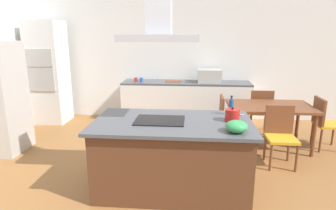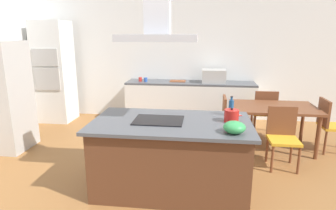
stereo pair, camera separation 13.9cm
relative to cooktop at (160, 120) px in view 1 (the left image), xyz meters
name	(u,v)px [view 1 (the left image)]	position (x,y,z in m)	size (l,w,h in m)	color
ground	(178,144)	(0.16, 1.50, -0.91)	(16.00, 16.00, 0.00)	#936033
wall_back	(183,60)	(0.16, 3.25, 0.44)	(7.20, 0.10, 2.70)	white
kitchen_island	(172,155)	(0.16, 0.00, -0.45)	(1.94, 1.09, 0.90)	#59331E
cooktop	(160,120)	(0.00, 0.00, 0.00)	(0.60, 0.44, 0.01)	black
tea_kettle	(232,115)	(0.88, 0.07, 0.07)	(0.23, 0.17, 0.18)	#B21E19
olive_oil_bottle	(231,107)	(0.90, 0.34, 0.10)	(0.07, 0.07, 0.26)	navy
mixing_bowl	(237,126)	(0.87, -0.34, 0.06)	(0.24, 0.24, 0.13)	#33934C
back_counter	(186,102)	(0.25, 2.88, -0.46)	(2.80, 0.62, 0.90)	silver
countertop_microwave	(209,76)	(0.75, 2.88, 0.13)	(0.50, 0.38, 0.28)	#B2AFAA
coffee_mug_red	(136,79)	(-0.85, 2.85, 0.04)	(0.08, 0.08, 0.09)	red
coffee_mug_blue	(141,80)	(-0.73, 2.82, 0.04)	(0.08, 0.08, 0.09)	#2D56B2
cutting_board	(173,81)	(-0.03, 2.93, 0.00)	(0.34, 0.24, 0.02)	brown
wall_oven_stack	(49,73)	(-2.74, 2.65, 0.20)	(0.70, 0.66, 2.20)	silver
dining_table	(270,110)	(1.71, 1.52, -0.24)	(1.40, 0.90, 0.75)	brown
chair_facing_back_wall	(260,109)	(1.71, 2.18, -0.40)	(0.42, 0.42, 0.89)	gold
chair_at_left_end	(215,118)	(0.80, 1.52, -0.40)	(0.42, 0.42, 0.89)	gold
chair_facing_island	(280,132)	(1.71, 0.85, -0.40)	(0.42, 0.42, 0.89)	gold
chair_at_right_end	(324,120)	(2.63, 1.52, -0.40)	(0.42, 0.42, 0.89)	gold
range_hood	(159,18)	(0.00, 0.00, 1.20)	(0.90, 0.55, 0.78)	#ADADB2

